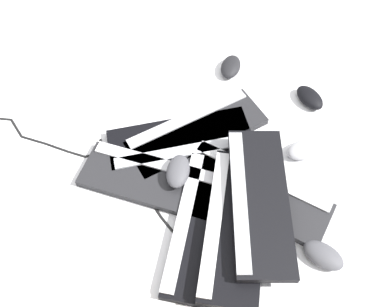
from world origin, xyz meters
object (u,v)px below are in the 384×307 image
(keyboard_1, at_px, (203,223))
(keyboard_4, at_px, (180,140))
(keyboard_3, at_px, (197,132))
(mouse_4, at_px, (310,98))
(keyboard_6, at_px, (259,199))
(mouse_2, at_px, (178,171))
(keyboard_2, at_px, (254,191))
(keyboard_5, at_px, (234,224))
(mouse_0, at_px, (231,67))
(mouse_3, at_px, (323,255))
(mouse_1, at_px, (304,149))
(keyboard_0, at_px, (156,182))

(keyboard_1, xyz_separation_m, keyboard_4, (-0.05, -0.28, 0.00))
(keyboard_3, distance_m, mouse_4, 0.40)
(keyboard_4, height_order, mouse_4, mouse_4)
(keyboard_1, bearing_deg, keyboard_6, 171.89)
(keyboard_3, height_order, mouse_2, mouse_2)
(keyboard_2, xyz_separation_m, keyboard_6, (0.02, 0.05, 0.06))
(keyboard_1, relative_size, keyboard_5, 0.99)
(mouse_2, relative_size, mouse_4, 1.00)
(keyboard_6, relative_size, mouse_0, 4.21)
(keyboard_4, distance_m, mouse_0, 0.35)
(keyboard_1, distance_m, mouse_3, 0.33)
(mouse_0, relative_size, mouse_3, 1.00)
(mouse_1, bearing_deg, mouse_0, -82.30)
(keyboard_1, distance_m, keyboard_5, 0.09)
(keyboard_0, bearing_deg, mouse_1, 170.10)
(keyboard_6, xyz_separation_m, mouse_4, (-0.36, -0.29, -0.05))
(keyboard_1, xyz_separation_m, keyboard_3, (-0.11, -0.29, 0.00))
(mouse_0, xyz_separation_m, mouse_1, (-0.05, 0.40, 0.00))
(keyboard_2, height_order, mouse_4, mouse_4)
(keyboard_0, xyz_separation_m, mouse_3, (-0.32, 0.38, 0.01))
(keyboard_6, bearing_deg, keyboard_1, -8.11)
(keyboard_2, distance_m, mouse_3, 0.25)
(keyboard_2, bearing_deg, keyboard_4, -64.18)
(mouse_3, bearing_deg, mouse_1, -55.85)
(keyboard_6, height_order, mouse_0, keyboard_6)
(keyboard_0, relative_size, mouse_4, 3.89)
(keyboard_3, bearing_deg, mouse_0, -137.13)
(keyboard_6, height_order, mouse_1, keyboard_6)
(keyboard_4, bearing_deg, mouse_2, 64.84)
(mouse_4, bearing_deg, mouse_3, 145.47)
(keyboard_0, distance_m, keyboard_4, 0.16)
(keyboard_1, height_order, mouse_0, mouse_0)
(keyboard_0, height_order, mouse_1, mouse_1)
(keyboard_3, distance_m, keyboard_6, 0.32)
(keyboard_2, relative_size, mouse_1, 4.03)
(keyboard_3, relative_size, mouse_2, 4.12)
(mouse_1, bearing_deg, keyboard_6, 28.13)
(keyboard_4, bearing_deg, keyboard_1, 79.49)
(keyboard_0, xyz_separation_m, mouse_2, (-0.06, 0.01, 0.04))
(keyboard_1, xyz_separation_m, mouse_1, (-0.38, -0.09, 0.01))
(keyboard_2, relative_size, mouse_4, 4.03)
(keyboard_1, bearing_deg, keyboard_0, -68.10)
(keyboard_2, relative_size, mouse_0, 4.03)
(mouse_2, bearing_deg, keyboard_0, -69.75)
(keyboard_5, bearing_deg, mouse_2, -70.20)
(keyboard_0, xyz_separation_m, keyboard_6, (-0.22, 0.20, 0.06))
(mouse_3, bearing_deg, mouse_0, -39.29)
(keyboard_1, relative_size, mouse_1, 4.06)
(keyboard_3, bearing_deg, mouse_1, 144.19)
(keyboard_3, xyz_separation_m, keyboard_4, (0.06, 0.01, 0.00))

